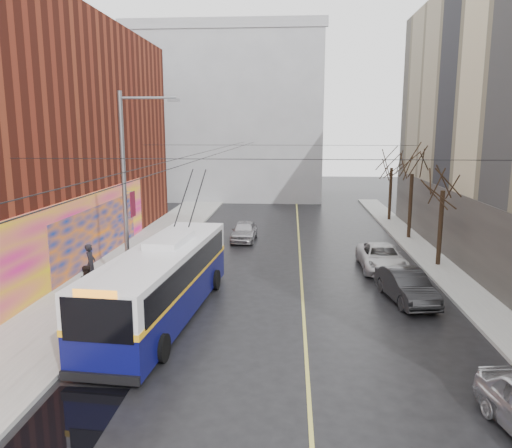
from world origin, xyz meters
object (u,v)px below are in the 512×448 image
(pedestrian_a, at_px, (91,264))
(pedestrian_b, at_px, (89,287))
(parked_car_b, at_px, (406,286))
(parked_car_c, at_px, (381,257))
(tree_near, at_px, (444,176))
(tree_far, at_px, (392,158))
(streetlight_pole, at_px, (128,189))
(tree_mid, at_px, (413,162))
(trolleybus, at_px, (163,281))
(following_car, at_px, (244,231))

(pedestrian_a, bearing_deg, pedestrian_b, -168.16)
(parked_car_b, bearing_deg, parked_car_c, 82.34)
(parked_car_c, xyz_separation_m, pedestrian_b, (-13.14, -7.14, 0.37))
(pedestrian_b, bearing_deg, pedestrian_a, 66.46)
(tree_near, height_order, tree_far, tree_far)
(streetlight_pole, relative_size, tree_mid, 1.35)
(tree_near, bearing_deg, pedestrian_a, -165.30)
(parked_car_c, bearing_deg, pedestrian_b, -151.91)
(streetlight_pole, bearing_deg, parked_car_b, 0.91)
(tree_mid, distance_m, pedestrian_a, 21.49)
(trolleybus, distance_m, pedestrian_a, 5.92)
(parked_car_c, distance_m, following_car, 10.38)
(streetlight_pole, bearing_deg, tree_far, 52.88)
(tree_near, xyz_separation_m, parked_car_b, (-3.00, -5.81, -4.28))
(tree_mid, xyz_separation_m, parked_car_c, (-3.20, -7.79, -4.58))
(trolleybus, bearing_deg, streetlight_pole, 134.98)
(tree_mid, height_order, trolleybus, tree_mid)
(tree_far, bearing_deg, following_car, -143.86)
(trolleybus, height_order, parked_car_b, trolleybus)
(parked_car_b, bearing_deg, tree_near, 52.74)
(streetlight_pole, distance_m, tree_far, 25.09)
(tree_far, xyz_separation_m, trolleybus, (-13.08, -22.42, -3.62))
(trolleybus, relative_size, pedestrian_a, 6.16)
(trolleybus, relative_size, pedestrian_b, 6.54)
(following_car, bearing_deg, parked_car_b, -52.59)
(streetlight_pole, distance_m, following_car, 13.14)
(pedestrian_b, bearing_deg, following_car, 25.24)
(tree_mid, xyz_separation_m, pedestrian_b, (-16.34, -14.93, -4.21))
(tree_near, distance_m, pedestrian_b, 18.58)
(following_car, bearing_deg, tree_mid, 8.22)
(pedestrian_a, relative_size, pedestrian_b, 1.06)
(pedestrian_a, distance_m, pedestrian_b, 3.54)
(streetlight_pole, bearing_deg, parked_car_c, 23.59)
(tree_mid, xyz_separation_m, pedestrian_a, (-17.59, -11.62, -4.15))
(streetlight_pole, height_order, parked_car_c, streetlight_pole)
(tree_far, xyz_separation_m, pedestrian_b, (-16.34, -21.93, -4.10))
(parked_car_c, xyz_separation_m, pedestrian_a, (-14.39, -3.83, 0.43))
(tree_far, relative_size, following_car, 1.69)
(streetlight_pole, distance_m, parked_car_b, 12.83)
(tree_far, distance_m, pedestrian_b, 27.65)
(streetlight_pole, height_order, pedestrian_a, streetlight_pole)
(tree_mid, bearing_deg, pedestrian_b, -137.59)
(streetlight_pole, height_order, pedestrian_b, streetlight_pole)
(tree_far, height_order, pedestrian_b, tree_far)
(tree_far, bearing_deg, trolleybus, -120.25)
(parked_car_c, height_order, following_car, parked_car_c)
(pedestrian_a, bearing_deg, tree_far, -52.25)
(following_car, bearing_deg, trolleybus, -95.29)
(trolleybus, distance_m, parked_car_b, 10.44)
(parked_car_b, xyz_separation_m, pedestrian_b, (-13.34, -2.12, 0.35))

